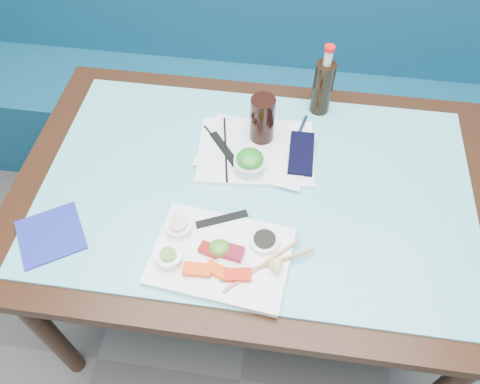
# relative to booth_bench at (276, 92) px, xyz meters

# --- Properties ---
(booth_bench) EXTENTS (3.00, 0.56, 1.17)m
(booth_bench) POSITION_rel_booth_bench_xyz_m (0.00, 0.00, 0.00)
(booth_bench) COLOR navy
(booth_bench) RESTS_ON ground
(dining_table) EXTENTS (1.40, 0.90, 0.75)m
(dining_table) POSITION_rel_booth_bench_xyz_m (0.00, -0.84, 0.29)
(dining_table) COLOR black
(dining_table) RESTS_ON ground
(glass_top) EXTENTS (1.22, 0.76, 0.01)m
(glass_top) POSITION_rel_booth_bench_xyz_m (0.00, -0.84, 0.38)
(glass_top) COLOR #63BCC7
(glass_top) RESTS_ON dining_table
(sashimi_plate) EXTENTS (0.37, 0.28, 0.02)m
(sashimi_plate) POSITION_rel_booth_bench_xyz_m (-0.06, -1.09, 0.39)
(sashimi_plate) COLOR white
(sashimi_plate) RESTS_ON glass_top
(salmon_left) EXTENTS (0.07, 0.04, 0.02)m
(salmon_left) POSITION_rel_booth_bench_xyz_m (-0.11, -1.14, 0.41)
(salmon_left) COLOR #FF440A
(salmon_left) RESTS_ON sashimi_plate
(salmon_mid) EXTENTS (0.07, 0.05, 0.02)m
(salmon_mid) POSITION_rel_booth_bench_xyz_m (-0.06, -1.14, 0.41)
(salmon_mid) COLOR #FF410A
(salmon_mid) RESTS_ON sashimi_plate
(salmon_right) EXTENTS (0.07, 0.04, 0.02)m
(salmon_right) POSITION_rel_booth_bench_xyz_m (-0.01, -1.14, 0.41)
(salmon_right) COLOR red
(salmon_right) RESTS_ON sashimi_plate
(tuna_left) EXTENTS (0.06, 0.04, 0.02)m
(tuna_left) POSITION_rel_booth_bench_xyz_m (-0.09, -1.08, 0.41)
(tuna_left) COLOR maroon
(tuna_left) RESTS_ON sashimi_plate
(tuna_right) EXTENTS (0.07, 0.05, 0.02)m
(tuna_right) POSITION_rel_booth_bench_xyz_m (-0.04, -1.08, 0.41)
(tuna_right) COLOR maroon
(tuna_right) RESTS_ON sashimi_plate
(seaweed_garnish) EXTENTS (0.06, 0.05, 0.03)m
(seaweed_garnish) POSITION_rel_booth_bench_xyz_m (-0.07, -1.08, 0.42)
(seaweed_garnish) COLOR #449422
(seaweed_garnish) RESTS_ON sashimi_plate
(ramekin_wasabi) EXTENTS (0.08, 0.08, 0.03)m
(ramekin_wasabi) POSITION_rel_booth_bench_xyz_m (-0.19, -1.12, 0.42)
(ramekin_wasabi) COLOR white
(ramekin_wasabi) RESTS_ON sashimi_plate
(wasabi_fill) EXTENTS (0.05, 0.05, 0.01)m
(wasabi_fill) POSITION_rel_booth_bench_xyz_m (-0.19, -1.12, 0.43)
(wasabi_fill) COLOR olive
(wasabi_fill) RESTS_ON ramekin_wasabi
(ramekin_ginger) EXTENTS (0.08, 0.08, 0.03)m
(ramekin_ginger) POSITION_rel_booth_bench_xyz_m (-0.18, -1.03, 0.42)
(ramekin_ginger) COLOR white
(ramekin_ginger) RESTS_ON sashimi_plate
(ginger_fill) EXTENTS (0.06, 0.06, 0.01)m
(ginger_fill) POSITION_rel_booth_bench_xyz_m (-0.18, -1.03, 0.43)
(ginger_fill) COLOR beige
(ginger_fill) RESTS_ON ramekin_ginger
(soy_dish) EXTENTS (0.08, 0.08, 0.02)m
(soy_dish) POSITION_rel_booth_bench_xyz_m (0.04, -1.04, 0.41)
(soy_dish) COLOR white
(soy_dish) RESTS_ON sashimi_plate
(soy_fill) EXTENTS (0.07, 0.07, 0.01)m
(soy_fill) POSITION_rel_booth_bench_xyz_m (0.04, -1.04, 0.42)
(soy_fill) COLOR black
(soy_fill) RESTS_ON soy_dish
(lemon_wedge) EXTENTS (0.05, 0.05, 0.04)m
(lemon_wedge) POSITION_rel_booth_bench_xyz_m (0.08, -1.12, 0.42)
(lemon_wedge) COLOR #FFDC78
(lemon_wedge) RESTS_ON sashimi_plate
(chopstick_sleeve) EXTENTS (0.14, 0.08, 0.00)m
(chopstick_sleeve) POSITION_rel_booth_bench_xyz_m (-0.08, -0.98, 0.40)
(chopstick_sleeve) COLOR black
(chopstick_sleeve) RESTS_ON sashimi_plate
(wooden_chopstick_a) EXTENTS (0.18, 0.18, 0.01)m
(wooden_chopstick_a) POSITION_rel_booth_bench_xyz_m (0.05, -1.10, 0.41)
(wooden_chopstick_a) COLOR tan
(wooden_chopstick_a) RESTS_ON sashimi_plate
(wooden_chopstick_b) EXTENTS (0.23, 0.13, 0.01)m
(wooden_chopstick_b) POSITION_rel_booth_bench_xyz_m (0.06, -1.10, 0.41)
(wooden_chopstick_b) COLOR #9E714A
(wooden_chopstick_b) RESTS_ON sashimi_plate
(serving_tray) EXTENTS (0.37, 0.29, 0.01)m
(serving_tray) POSITION_rel_booth_bench_xyz_m (-0.02, -0.72, 0.39)
(serving_tray) COLOR white
(serving_tray) RESTS_ON glass_top
(paper_placemat) EXTENTS (0.36, 0.28, 0.00)m
(paper_placemat) POSITION_rel_booth_bench_xyz_m (-0.02, -0.72, 0.40)
(paper_placemat) COLOR white
(paper_placemat) RESTS_ON serving_tray
(seaweed_bowl) EXTENTS (0.12, 0.12, 0.04)m
(seaweed_bowl) POSITION_rel_booth_bench_xyz_m (-0.03, -0.79, 0.41)
(seaweed_bowl) COLOR silver
(seaweed_bowl) RESTS_ON serving_tray
(seaweed_salad) EXTENTS (0.08, 0.08, 0.04)m
(seaweed_salad) POSITION_rel_booth_bench_xyz_m (-0.03, -0.79, 0.44)
(seaweed_salad) COLOR #207D1C
(seaweed_salad) RESTS_ON seaweed_bowl
(cola_glass) EXTENTS (0.10, 0.10, 0.15)m
(cola_glass) POSITION_rel_booth_bench_xyz_m (-0.01, -0.66, 0.47)
(cola_glass) COLOR black
(cola_glass) RESTS_ON serving_tray
(navy_pouch) EXTENTS (0.07, 0.17, 0.01)m
(navy_pouch) POSITION_rel_booth_bench_xyz_m (0.12, -0.72, 0.40)
(navy_pouch) COLOR black
(navy_pouch) RESTS_ON serving_tray
(fork) EXTENTS (0.04, 0.10, 0.01)m
(fork) POSITION_rel_booth_bench_xyz_m (0.11, -0.61, 0.40)
(fork) COLOR silver
(fork) RESTS_ON serving_tray
(black_chopstick_a) EXTENTS (0.15, 0.17, 0.01)m
(black_chopstick_a) POSITION_rel_booth_bench_xyz_m (-0.12, -0.73, 0.40)
(black_chopstick_a) COLOR black
(black_chopstick_a) RESTS_ON serving_tray
(black_chopstick_b) EXTENTS (0.05, 0.25, 0.01)m
(black_chopstick_b) POSITION_rel_booth_bench_xyz_m (-0.11, -0.73, 0.40)
(black_chopstick_b) COLOR black
(black_chopstick_b) RESTS_ON serving_tray
(tray_sleeve) EXTENTS (0.11, 0.14, 0.00)m
(tray_sleeve) POSITION_rel_booth_bench_xyz_m (-0.11, -0.73, 0.40)
(tray_sleeve) COLOR black
(tray_sleeve) RESTS_ON serving_tray
(cola_bottle_body) EXTENTS (0.08, 0.08, 0.18)m
(cola_bottle_body) POSITION_rel_booth_bench_xyz_m (0.16, -0.50, 0.47)
(cola_bottle_body) COLOR black
(cola_bottle_body) RESTS_ON glass_top
(cola_bottle_neck) EXTENTS (0.03, 0.03, 0.05)m
(cola_bottle_neck) POSITION_rel_booth_bench_xyz_m (0.16, -0.50, 0.59)
(cola_bottle_neck) COLOR silver
(cola_bottle_neck) RESTS_ON cola_bottle_body
(cola_bottle_cap) EXTENTS (0.03, 0.03, 0.01)m
(cola_bottle_cap) POSITION_rel_booth_bench_xyz_m (0.16, -0.50, 0.62)
(cola_bottle_cap) COLOR red
(cola_bottle_cap) RESTS_ON cola_bottle_neck
(blue_napkin) EXTENTS (0.22, 0.22, 0.01)m
(blue_napkin) POSITION_rel_booth_bench_xyz_m (-0.52, -1.08, 0.39)
(blue_napkin) COLOR navy
(blue_napkin) RESTS_ON glass_top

